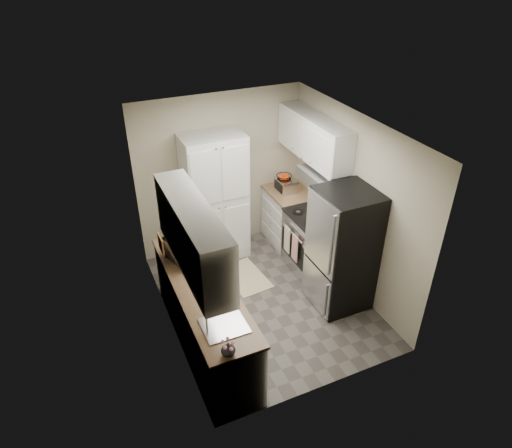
# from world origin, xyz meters

# --- Properties ---
(ground) EXTENTS (3.20, 3.20, 0.00)m
(ground) POSITION_xyz_m (0.00, 0.00, 0.00)
(ground) COLOR #56514C
(ground) RESTS_ON ground
(room_shell) EXTENTS (2.64, 3.24, 2.52)m
(room_shell) POSITION_xyz_m (-0.02, -0.01, 1.63)
(room_shell) COLOR #B5AD92
(room_shell) RESTS_ON ground
(pantry_cabinet) EXTENTS (0.90, 0.55, 2.00)m
(pantry_cabinet) POSITION_xyz_m (-0.20, 1.32, 1.00)
(pantry_cabinet) COLOR silver
(pantry_cabinet) RESTS_ON ground
(base_cabinet_left) EXTENTS (0.60, 2.30, 0.88)m
(base_cabinet_left) POSITION_xyz_m (-0.99, -0.43, 0.44)
(base_cabinet_left) COLOR silver
(base_cabinet_left) RESTS_ON ground
(countertop_left) EXTENTS (0.63, 2.33, 0.04)m
(countertop_left) POSITION_xyz_m (-0.99, -0.43, 0.90)
(countertop_left) COLOR #846647
(countertop_left) RESTS_ON base_cabinet_left
(base_cabinet_right) EXTENTS (0.60, 0.80, 0.88)m
(base_cabinet_right) POSITION_xyz_m (0.99, 1.19, 0.44)
(base_cabinet_right) COLOR silver
(base_cabinet_right) RESTS_ON ground
(countertop_right) EXTENTS (0.63, 0.83, 0.04)m
(countertop_right) POSITION_xyz_m (0.99, 1.19, 0.90)
(countertop_right) COLOR #846647
(countertop_right) RESTS_ON base_cabinet_right
(electric_range) EXTENTS (0.71, 0.78, 1.13)m
(electric_range) POSITION_xyz_m (0.97, 0.39, 0.48)
(electric_range) COLOR #B7B7BC
(electric_range) RESTS_ON ground
(refrigerator) EXTENTS (0.70, 0.72, 1.70)m
(refrigerator) POSITION_xyz_m (0.94, -0.41, 0.85)
(refrigerator) COLOR #B7B7BC
(refrigerator) RESTS_ON ground
(microwave) EXTENTS (0.48, 0.57, 0.27)m
(microwave) POSITION_xyz_m (-1.02, 0.15, 1.05)
(microwave) COLOR #AEAEB3
(microwave) RESTS_ON countertop_left
(wine_bottle) EXTENTS (0.07, 0.07, 0.28)m
(wine_bottle) POSITION_xyz_m (-1.14, 0.37, 1.06)
(wine_bottle) COLOR black
(wine_bottle) RESTS_ON countertop_left
(flower_vase) EXTENTS (0.17, 0.17, 0.15)m
(flower_vase) POSITION_xyz_m (-1.09, -1.52, 0.99)
(flower_vase) COLOR silver
(flower_vase) RESTS_ON countertop_left
(cutting_board) EXTENTS (0.08, 0.25, 0.32)m
(cutting_board) POSITION_xyz_m (-0.99, 0.67, 1.08)
(cutting_board) COLOR #427C2E
(cutting_board) RESTS_ON countertop_left
(toaster_oven) EXTENTS (0.27, 0.34, 0.20)m
(toaster_oven) POSITION_xyz_m (0.96, 1.25, 1.02)
(toaster_oven) COLOR silver
(toaster_oven) RESTS_ON countertop_right
(fruit_basket) EXTENTS (0.30, 0.30, 0.10)m
(fruit_basket) POSITION_xyz_m (0.93, 1.28, 1.17)
(fruit_basket) COLOR #EC3904
(fruit_basket) RESTS_ON toaster_oven
(kitchen_mat) EXTENTS (0.59, 0.87, 0.01)m
(kitchen_mat) POSITION_xyz_m (-0.04, 0.56, 0.01)
(kitchen_mat) COLOR beige
(kitchen_mat) RESTS_ON ground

